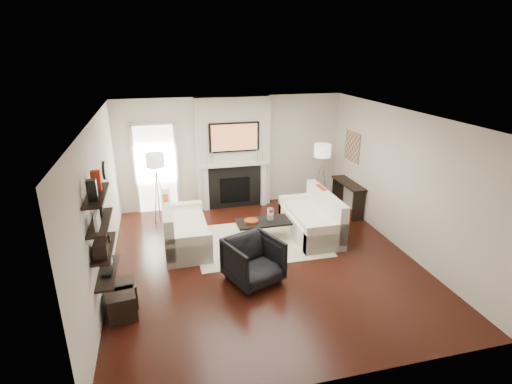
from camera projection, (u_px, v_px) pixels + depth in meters
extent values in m
plane|color=black|center=(264.00, 260.00, 7.53)|extent=(6.00, 6.00, 0.00)
plane|color=white|center=(265.00, 116.00, 6.60)|extent=(6.00, 6.00, 0.00)
plane|color=silver|center=(232.00, 152.00, 9.80)|extent=(5.50, 0.00, 5.50)
plane|color=silver|center=(336.00, 284.00, 4.33)|extent=(5.50, 0.00, 5.50)
plane|color=silver|center=(100.00, 207.00, 6.44)|extent=(0.00, 6.00, 6.00)
plane|color=silver|center=(402.00, 181.00, 7.69)|extent=(0.00, 6.00, 6.00)
cube|color=silver|center=(233.00, 153.00, 9.69)|extent=(1.80, 0.25, 2.70)
cube|color=black|center=(235.00, 187.00, 9.85)|extent=(1.30, 0.02, 1.04)
cube|color=black|center=(235.00, 190.00, 9.87)|extent=(0.75, 0.02, 0.65)
cube|color=white|center=(206.00, 189.00, 9.65)|extent=(0.12, 0.08, 1.10)
cube|color=white|center=(263.00, 184.00, 9.97)|extent=(0.12, 0.08, 1.10)
cube|color=white|center=(235.00, 164.00, 9.60)|extent=(1.70, 0.18, 0.07)
cube|color=black|center=(234.00, 137.00, 9.39)|extent=(1.20, 0.06, 0.70)
cube|color=#BF723F|center=(234.00, 137.00, 9.37)|extent=(1.10, 0.00, 0.62)
cylinder|color=silver|center=(212.00, 158.00, 9.42)|extent=(0.04, 0.04, 0.30)
cylinder|color=silver|center=(206.00, 160.00, 9.40)|extent=(0.04, 0.04, 0.24)
cylinder|color=silver|center=(257.00, 155.00, 9.67)|extent=(0.04, 0.04, 0.30)
cylinder|color=silver|center=(262.00, 156.00, 9.71)|extent=(0.04, 0.04, 0.24)
cube|color=white|center=(156.00, 169.00, 9.46)|extent=(0.90, 0.02, 2.10)
cube|color=white|center=(135.00, 171.00, 9.34)|extent=(0.06, 0.06, 2.16)
cube|color=white|center=(177.00, 168.00, 9.55)|extent=(0.06, 0.06, 2.16)
cube|color=white|center=(152.00, 124.00, 9.08)|extent=(1.02, 0.06, 0.06)
cube|color=beige|center=(259.00, 241.00, 8.24)|extent=(2.60, 2.00, 0.01)
cube|color=white|center=(186.00, 235.00, 8.03)|extent=(0.85, 1.80, 0.42)
cube|color=white|center=(168.00, 223.00, 7.85)|extent=(0.18, 1.80, 0.80)
cube|color=white|center=(189.00, 250.00, 7.26)|extent=(0.85, 0.18, 0.60)
cube|color=white|center=(183.00, 216.00, 8.74)|extent=(0.85, 0.18, 0.60)
cube|color=white|center=(188.00, 223.00, 7.95)|extent=(0.63, 1.44, 0.10)
cube|color=#B52916|center=(166.00, 207.00, 8.05)|extent=(0.10, 0.42, 0.42)
cube|color=black|center=(168.00, 220.00, 7.51)|extent=(0.10, 0.40, 0.40)
cube|color=white|center=(310.00, 225.00, 8.48)|extent=(0.85, 1.80, 0.42)
cube|color=white|center=(326.00, 210.00, 8.45)|extent=(0.18, 1.80, 0.80)
cube|color=white|center=(326.00, 238.00, 7.71)|extent=(0.85, 0.18, 0.60)
cube|color=white|center=(297.00, 207.00, 9.19)|extent=(0.85, 0.18, 0.60)
cube|color=white|center=(308.00, 214.00, 8.38)|extent=(0.63, 1.44, 0.10)
cube|color=#B52916|center=(321.00, 196.00, 8.65)|extent=(0.10, 0.42, 0.42)
cube|color=black|center=(332.00, 207.00, 8.11)|extent=(0.10, 0.40, 0.40)
cube|color=black|center=(263.00, 222.00, 8.19)|extent=(1.10, 0.55, 0.04)
cylinder|color=silver|center=(242.00, 238.00, 7.95)|extent=(0.02, 0.02, 0.38)
cylinder|color=silver|center=(289.00, 233.00, 8.17)|extent=(0.02, 0.02, 0.38)
cylinder|color=silver|center=(237.00, 229.00, 8.35)|extent=(0.02, 0.02, 0.38)
cylinder|color=silver|center=(283.00, 224.00, 8.58)|extent=(0.02, 0.02, 0.38)
cylinder|color=white|center=(270.00, 214.00, 8.17)|extent=(0.14, 0.14, 0.24)
cylinder|color=white|center=(270.00, 217.00, 8.19)|extent=(0.09, 0.09, 0.14)
cylinder|color=#B44C1E|center=(251.00, 221.00, 8.12)|extent=(0.29, 0.29, 0.05)
imported|color=black|center=(253.00, 259.00, 6.71)|extent=(1.05, 1.02, 0.85)
cylinder|color=silver|center=(158.00, 196.00, 9.01)|extent=(0.02, 0.02, 1.20)
cylinder|color=white|center=(155.00, 160.00, 8.72)|extent=(0.40, 0.40, 0.30)
cylinder|color=silver|center=(163.00, 196.00, 9.04)|extent=(0.25, 0.02, 1.23)
cylinder|color=silver|center=(156.00, 195.00, 9.09)|extent=(0.14, 0.22, 1.23)
cylinder|color=silver|center=(156.00, 198.00, 8.91)|extent=(0.14, 0.22, 1.23)
cylinder|color=silver|center=(321.00, 184.00, 9.83)|extent=(0.02, 0.02, 1.20)
cylinder|color=white|center=(322.00, 151.00, 9.54)|extent=(0.40, 0.40, 0.30)
cylinder|color=silver|center=(325.00, 184.00, 9.85)|extent=(0.25, 0.02, 1.23)
cylinder|color=silver|center=(317.00, 183.00, 9.90)|extent=(0.14, 0.22, 1.23)
cylinder|color=silver|center=(320.00, 186.00, 9.73)|extent=(0.14, 0.22, 1.23)
cube|color=black|center=(349.00, 183.00, 9.48)|extent=(0.35, 1.20, 0.04)
cube|color=black|center=(358.00, 206.00, 9.11)|extent=(0.30, 0.04, 0.71)
cube|color=black|center=(338.00, 191.00, 10.11)|extent=(0.30, 0.04, 0.71)
cube|color=#9F754F|center=(352.00, 147.00, 9.49)|extent=(0.03, 0.70, 0.70)
cube|color=black|center=(108.00, 273.00, 5.78)|extent=(0.25, 1.00, 0.03)
cube|color=black|center=(104.00, 248.00, 5.64)|extent=(0.25, 1.00, 0.04)
cube|color=black|center=(100.00, 222.00, 5.51)|extent=(0.25, 1.00, 0.04)
cube|color=black|center=(96.00, 195.00, 5.37)|extent=(0.25, 1.00, 0.04)
cube|color=black|center=(92.00, 190.00, 5.08)|extent=(0.12, 0.10, 0.28)
cube|color=#B52916|center=(96.00, 181.00, 5.46)|extent=(0.12, 0.10, 0.28)
cube|color=white|center=(97.00, 220.00, 5.26)|extent=(0.04, 0.30, 0.22)
cube|color=black|center=(101.00, 209.00, 5.69)|extent=(0.04, 0.22, 0.18)
cube|color=black|center=(101.00, 250.00, 5.35)|extent=(0.18, 0.25, 0.20)
cube|color=black|center=(105.00, 238.00, 5.77)|extent=(0.15, 0.12, 0.12)
cube|color=black|center=(107.00, 273.00, 5.69)|extent=(0.14, 0.20, 0.05)
cube|color=white|center=(108.00, 258.00, 5.95)|extent=(0.10, 0.10, 0.18)
cylinder|color=black|center=(104.00, 170.00, 7.14)|extent=(0.04, 0.34, 0.34)
cylinder|color=white|center=(106.00, 170.00, 7.15)|extent=(0.01, 0.29, 0.29)
cube|color=black|center=(123.00, 294.00, 6.13)|extent=(0.45, 0.45, 0.40)
cube|color=black|center=(122.00, 305.00, 5.87)|extent=(0.45, 0.45, 0.40)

